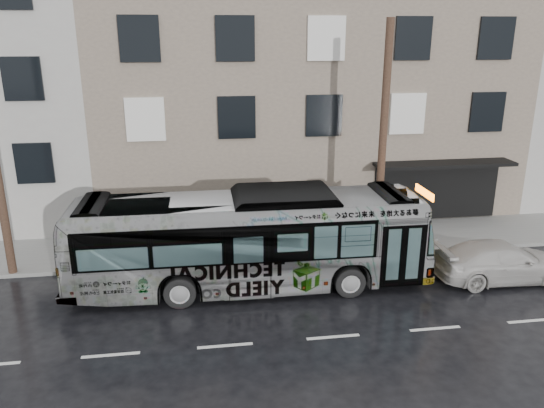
% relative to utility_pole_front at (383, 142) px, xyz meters
% --- Properties ---
extents(ground, '(120.00, 120.00, 0.00)m').
position_rel_utility_pole_front_xyz_m(ground, '(-6.50, -3.30, -4.65)').
color(ground, black).
rests_on(ground, ground).
extents(sidewalk, '(90.00, 3.60, 0.15)m').
position_rel_utility_pole_front_xyz_m(sidewalk, '(-6.50, 1.60, -4.58)').
color(sidewalk, gray).
rests_on(sidewalk, ground).
extents(building_taupe, '(20.00, 12.00, 11.00)m').
position_rel_utility_pole_front_xyz_m(building_taupe, '(-1.50, 9.40, 0.85)').
color(building_taupe, gray).
rests_on(building_taupe, ground).
extents(utility_pole_front, '(0.30, 0.30, 9.00)m').
position_rel_utility_pole_front_xyz_m(utility_pole_front, '(0.00, 0.00, 0.00)').
color(utility_pole_front, '#4E3527').
rests_on(utility_pole_front, sidewalk).
extents(sign_post, '(0.06, 0.06, 2.40)m').
position_rel_utility_pole_front_xyz_m(sign_post, '(1.10, 0.00, -3.30)').
color(sign_post, slate).
rests_on(sign_post, sidewalk).
extents(bus, '(12.52, 3.09, 3.48)m').
position_rel_utility_pole_front_xyz_m(bus, '(-5.38, -2.06, -2.91)').
color(bus, '#B2B2B2').
rests_on(bus, ground).
extents(white_sedan, '(4.93, 2.05, 1.42)m').
position_rel_utility_pole_front_xyz_m(white_sedan, '(3.72, -2.89, -3.94)').
color(white_sedan, '#B2AEA9').
rests_on(white_sedan, ground).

